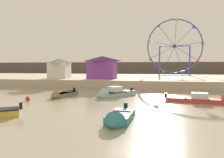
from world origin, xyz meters
TOP-DOWN VIEW (x-y plane):
  - ground_plane at (0.00, 0.00)m, footprint 240.00×240.00m
  - quay_promenade at (0.00, 26.41)m, footprint 110.00×24.71m
  - distant_town_skyline at (0.00, 48.60)m, footprint 140.00×3.00m
  - motorboat_olive_wood at (-7.63, 6.39)m, footprint 1.82×4.44m
  - motorboat_seafoam at (-2.57, 7.74)m, footprint 4.25×4.72m
  - motorboat_faded_red at (6.28, 5.66)m, footprint 5.99×2.43m
  - motorboat_teal_painted at (-0.27, -2.26)m, footprint 1.51×3.91m
  - ferris_wheel_blue_frame at (6.07, 32.08)m, footprint 11.49×1.20m
  - carnival_booth_white_ticket at (-13.35, 18.22)m, footprint 3.48×3.70m
  - carnival_booth_purple_stall at (-6.15, 17.96)m, footprint 4.83×3.22m
  - mooring_buoy_orange at (-9.63, 3.52)m, footprint 0.44×0.44m

SIDE VIEW (x-z plane):
  - ground_plane at x=0.00m, z-range 0.00..0.00m
  - mooring_buoy_orange at x=-9.63m, z-range 0.00..0.44m
  - motorboat_olive_wood at x=-7.63m, z-range -0.30..0.77m
  - motorboat_teal_painted at x=-0.27m, z-range -0.37..0.86m
  - motorboat_faded_red at x=6.28m, z-range -0.41..0.91m
  - motorboat_seafoam at x=-2.57m, z-range -0.44..1.10m
  - quay_promenade at x=0.00m, z-range 0.00..1.24m
  - distant_town_skyline at x=0.00m, z-range 0.00..4.40m
  - carnival_booth_white_ticket at x=-13.35m, z-range 1.31..4.56m
  - carnival_booth_purple_stall at x=-6.15m, z-range 1.31..4.85m
  - ferris_wheel_blue_frame at x=6.07m, z-range 1.27..13.11m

